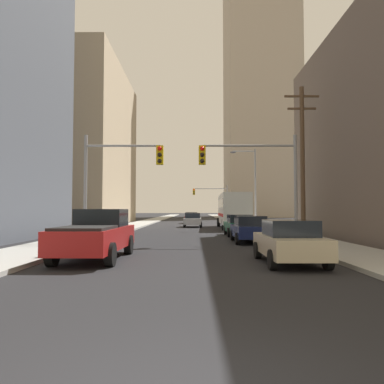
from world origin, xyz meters
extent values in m
cube|color=#9E9E99|center=(-6.76, 50.00, 0.07)|extent=(3.18, 160.00, 0.15)
cube|color=#9E9E99|center=(6.76, 50.00, 0.07)|extent=(3.18, 160.00, 0.15)
cube|color=silver|center=(4.11, 33.81, 1.95)|extent=(2.80, 11.56, 2.90)
cube|color=black|center=(2.85, 33.81, 2.47)|extent=(0.30, 10.58, 0.80)
cube|color=red|center=(2.84, 33.81, 1.37)|extent=(0.29, 10.58, 0.28)
cylinder|color=black|center=(2.93, 37.84, 0.50)|extent=(0.32, 1.00, 1.00)
cylinder|color=black|center=(5.28, 37.84, 0.50)|extent=(0.32, 1.00, 1.00)
cylinder|color=black|center=(2.93, 30.59, 0.50)|extent=(0.32, 1.00, 1.00)
cylinder|color=black|center=(5.28, 30.59, 0.50)|extent=(0.32, 1.00, 1.00)
cube|color=maroon|center=(-3.52, 10.56, 0.80)|extent=(2.07, 5.42, 0.80)
cube|color=black|center=(-3.52, 11.53, 1.55)|extent=(1.82, 1.82, 0.70)
cube|color=black|center=(-3.52, 9.21, 1.25)|extent=(1.79, 2.40, 0.10)
cylinder|color=black|center=(-4.48, 12.29, 0.40)|extent=(0.28, 0.80, 0.80)
cylinder|color=black|center=(-2.56, 12.29, 0.40)|extent=(0.28, 0.80, 0.80)
cylinder|color=black|center=(-4.48, 8.83, 0.40)|extent=(0.28, 0.80, 0.80)
cylinder|color=black|center=(-2.56, 8.83, 0.40)|extent=(0.28, 0.80, 0.80)
cube|color=#C6B793|center=(3.50, 9.52, 0.65)|extent=(1.81, 4.20, 0.65)
cube|color=black|center=(3.50, 9.37, 1.25)|extent=(1.59, 1.90, 0.55)
cylinder|color=black|center=(2.63, 10.87, 0.32)|extent=(0.22, 0.64, 0.64)
cylinder|color=black|center=(4.36, 10.87, 0.32)|extent=(0.22, 0.64, 0.64)
cylinder|color=black|center=(2.63, 8.18, 0.32)|extent=(0.22, 0.64, 0.64)
cylinder|color=black|center=(4.36, 8.18, 0.32)|extent=(0.22, 0.64, 0.64)
cube|color=#141E4C|center=(3.40, 17.88, 0.65)|extent=(1.85, 4.22, 0.65)
cube|color=black|center=(3.40, 17.73, 1.25)|extent=(1.61, 1.92, 0.55)
cylinder|color=black|center=(2.53, 19.23, 0.32)|extent=(0.22, 0.64, 0.64)
cylinder|color=black|center=(4.26, 19.23, 0.32)|extent=(0.22, 0.64, 0.64)
cylinder|color=black|center=(2.53, 16.54, 0.32)|extent=(0.22, 0.64, 0.64)
cylinder|color=black|center=(4.26, 16.54, 0.32)|extent=(0.22, 0.64, 0.64)
cube|color=#195938|center=(3.45, 23.24, 0.65)|extent=(1.96, 4.26, 0.65)
cube|color=black|center=(3.45, 23.09, 1.25)|extent=(1.65, 1.96, 0.55)
cylinder|color=black|center=(2.59, 24.59, 0.32)|extent=(0.22, 0.64, 0.64)
cylinder|color=black|center=(4.32, 24.59, 0.32)|extent=(0.22, 0.64, 0.64)
cylinder|color=black|center=(2.59, 21.90, 0.32)|extent=(0.22, 0.64, 0.64)
cylinder|color=black|center=(4.32, 21.90, 0.32)|extent=(0.22, 0.64, 0.64)
cube|color=#B7BABF|center=(0.06, 36.70, 0.65)|extent=(1.88, 4.23, 0.65)
cube|color=black|center=(0.06, 36.55, 1.25)|extent=(1.62, 1.93, 0.55)
cylinder|color=black|center=(-0.80, 38.04, 0.32)|extent=(0.22, 0.64, 0.64)
cylinder|color=black|center=(0.92, 38.04, 0.32)|extent=(0.22, 0.64, 0.64)
cylinder|color=black|center=(-0.80, 35.35, 0.32)|extent=(0.22, 0.64, 0.64)
cylinder|color=black|center=(0.92, 35.35, 0.32)|extent=(0.22, 0.64, 0.64)
cube|color=maroon|center=(-0.14, 47.41, 0.65)|extent=(1.88, 4.23, 0.65)
cube|color=black|center=(-0.14, 47.26, 1.25)|extent=(1.62, 1.93, 0.55)
cylinder|color=black|center=(-1.01, 48.75, 0.32)|extent=(0.22, 0.64, 0.64)
cylinder|color=black|center=(0.72, 48.75, 0.32)|extent=(0.22, 0.64, 0.64)
cylinder|color=black|center=(-1.01, 46.07, 0.32)|extent=(0.22, 0.64, 0.64)
cylinder|color=black|center=(0.72, 46.07, 0.32)|extent=(0.22, 0.64, 0.64)
cylinder|color=gray|center=(-5.77, 16.82, 3.00)|extent=(0.18, 0.18, 6.00)
cylinder|color=gray|center=(-3.73, 16.82, 5.40)|extent=(4.09, 0.12, 0.12)
cube|color=gold|center=(-1.68, 16.82, 4.88)|extent=(0.38, 0.30, 1.05)
sphere|color=red|center=(-1.68, 16.65, 5.21)|extent=(0.24, 0.24, 0.24)
sphere|color=black|center=(-1.68, 16.65, 4.88)|extent=(0.24, 0.24, 0.24)
sphere|color=black|center=(-1.68, 16.65, 4.54)|extent=(0.24, 0.24, 0.24)
cylinder|color=gray|center=(5.77, 16.82, 3.00)|extent=(0.18, 0.18, 6.00)
cylinder|color=gray|center=(3.21, 16.82, 5.40)|extent=(5.12, 0.12, 0.12)
cube|color=gold|center=(0.65, 16.82, 4.88)|extent=(0.38, 0.30, 1.05)
sphere|color=red|center=(0.65, 16.65, 5.21)|extent=(0.24, 0.24, 0.24)
sphere|color=black|center=(0.65, 16.65, 4.88)|extent=(0.24, 0.24, 0.24)
sphere|color=black|center=(0.65, 16.65, 4.54)|extent=(0.24, 0.24, 0.24)
cylinder|color=gray|center=(5.77, 58.64, 3.00)|extent=(0.18, 0.18, 6.00)
cylinder|color=gray|center=(2.98, 58.64, 5.40)|extent=(5.58, 0.12, 0.12)
cube|color=gold|center=(0.19, 58.64, 4.88)|extent=(0.38, 0.30, 1.05)
sphere|color=red|center=(0.19, 58.47, 5.21)|extent=(0.24, 0.24, 0.24)
sphere|color=black|center=(0.19, 58.47, 4.88)|extent=(0.24, 0.24, 0.24)
sphere|color=black|center=(0.19, 58.47, 4.54)|extent=(0.24, 0.24, 0.24)
cylinder|color=brown|center=(7.08, 19.92, 4.86)|extent=(0.28, 0.28, 9.71)
cube|color=brown|center=(7.08, 19.92, 9.11)|extent=(2.20, 0.12, 0.12)
cube|color=brown|center=(7.08, 19.92, 8.31)|extent=(1.80, 0.12, 0.12)
cylinder|color=gray|center=(5.87, 30.69, 3.75)|extent=(0.16, 0.16, 7.50)
cylinder|color=gray|center=(4.85, 30.69, 7.30)|extent=(2.04, 0.10, 0.10)
ellipsoid|color=#4C4C51|center=(3.83, 30.69, 7.20)|extent=(0.56, 0.32, 0.20)
cube|color=tan|center=(-21.73, 46.56, 10.47)|extent=(24.59, 22.31, 20.95)
cube|color=#B7A893|center=(17.36, 92.00, 35.90)|extent=(17.28, 20.83, 71.80)
camera|label=1|loc=(0.19, -3.43, 1.88)|focal=34.67mm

